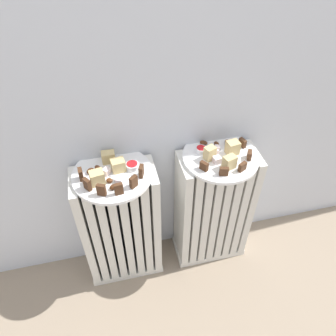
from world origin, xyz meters
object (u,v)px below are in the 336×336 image
object	(u,v)px
radiator_right	(213,209)
plate_left	(112,174)
jam_bowl_left	(132,166)
plate_right	(221,157)
fork	(114,179)
jam_bowl_right	(201,150)
radiator_left	(121,227)

from	to	relation	value
radiator_right	plate_left	world-z (taller)	plate_left
jam_bowl_left	plate_right	bearing A→B (deg)	-1.26
fork	radiator_right	bearing A→B (deg)	5.25
radiator_right	jam_bowl_left	size ratio (longest dim) A/B	12.49
radiator_right	jam_bowl_right	xyz separation A→B (m)	(-0.06, 0.03, 0.32)
radiator_left	jam_bowl_right	distance (m)	0.46
plate_left	jam_bowl_right	bearing A→B (deg)	6.08
plate_right	jam_bowl_left	distance (m)	0.32
jam_bowl_left	radiator_left	bearing A→B (deg)	-174.28
radiator_left	plate_right	xyz separation A→B (m)	(0.39, 0.00, 0.30)
plate_left	plate_right	xyz separation A→B (m)	(0.39, 0.00, 0.00)
radiator_left	plate_left	size ratio (longest dim) A/B	2.07
radiator_left	fork	bearing A→B (deg)	-84.06
jam_bowl_right	radiator_right	bearing A→B (deg)	-28.39
radiator_left	plate_right	distance (m)	0.49
radiator_right	fork	xyz separation A→B (m)	(-0.39, -0.04, 0.31)
radiator_left	plate_left	bearing A→B (deg)	180.00
jam_bowl_left	fork	size ratio (longest dim) A/B	0.48
radiator_right	radiator_left	bearing A→B (deg)	180.00
fork	radiator_left	bearing A→B (deg)	95.94
jam_bowl_left	fork	world-z (taller)	jam_bowl_left
plate_right	jam_bowl_right	size ratio (longest dim) A/B	6.98
jam_bowl_right	fork	distance (m)	0.33
radiator_right	plate_right	bearing A→B (deg)	0.00
radiator_left	plate_left	world-z (taller)	plate_left
radiator_right	plate_right	world-z (taller)	plate_right
jam_bowl_left	fork	bearing A→B (deg)	-147.43
jam_bowl_left	radiator_right	bearing A→B (deg)	-1.26
plate_right	jam_bowl_left	xyz separation A→B (m)	(-0.32, 0.01, 0.02)
radiator_right	plate_right	distance (m)	0.30
radiator_left	radiator_right	distance (m)	0.39
radiator_left	plate_right	world-z (taller)	plate_right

